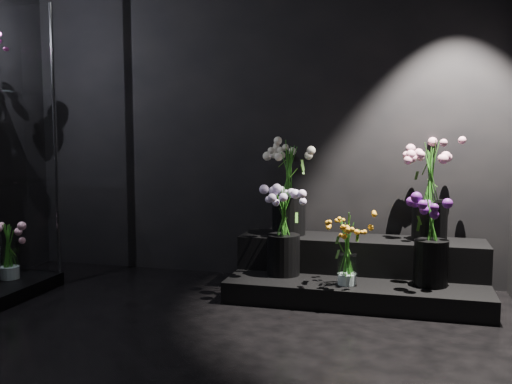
% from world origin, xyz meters
% --- Properties ---
extents(floor, '(4.00, 4.00, 0.00)m').
position_xyz_m(floor, '(0.00, 0.00, 0.00)').
color(floor, black).
rests_on(floor, ground).
extents(wall_back, '(4.00, 0.00, 4.00)m').
position_xyz_m(wall_back, '(0.00, 2.00, 1.40)').
color(wall_back, black).
rests_on(wall_back, floor).
extents(display_riser, '(1.84, 0.82, 0.41)m').
position_xyz_m(display_riser, '(0.91, 1.63, 0.17)').
color(display_riser, black).
rests_on(display_riser, floor).
extents(bouquet_orange_bells, '(0.27, 0.27, 0.53)m').
position_xyz_m(bouquet_orange_bells, '(0.86, 1.31, 0.42)').
color(bouquet_orange_bells, white).
rests_on(bouquet_orange_bells, display_riser).
extents(bouquet_lilac, '(0.46, 0.46, 0.66)m').
position_xyz_m(bouquet_lilac, '(0.37, 1.48, 0.53)').
color(bouquet_lilac, black).
rests_on(bouquet_lilac, display_riser).
extents(bouquet_purple, '(0.37, 0.37, 0.65)m').
position_xyz_m(bouquet_purple, '(1.42, 1.45, 0.53)').
color(bouquet_purple, black).
rests_on(bouquet_purple, display_riser).
extents(bouquet_cream_roses, '(0.43, 0.43, 0.76)m').
position_xyz_m(bouquet_cream_roses, '(0.35, 1.75, 0.85)').
color(bouquet_cream_roses, black).
rests_on(bouquet_cream_roses, display_riser).
extents(bouquet_pink_roses, '(0.49, 0.49, 0.74)m').
position_xyz_m(bouquet_pink_roses, '(1.41, 1.77, 0.83)').
color(bouquet_pink_roses, black).
rests_on(bouquet_pink_roses, display_riser).
extents(bouquet_case_base_pink, '(0.39, 0.39, 0.42)m').
position_xyz_m(bouquet_case_base_pink, '(-1.65, 1.01, 0.33)').
color(bouquet_case_base_pink, white).
rests_on(bouquet_case_base_pink, display_case).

